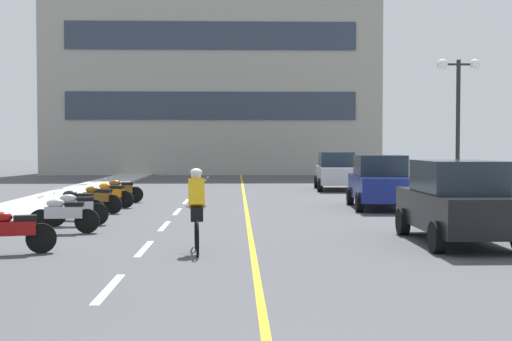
{
  "coord_description": "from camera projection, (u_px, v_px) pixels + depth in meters",
  "views": [
    {
      "loc": [
        -0.08,
        -4.36,
        2.16
      ],
      "look_at": [
        0.46,
        14.75,
        1.45
      ],
      "focal_mm": 48.44,
      "sensor_mm": 36.0,
      "label": 1
    }
  ],
  "objects": [
    {
      "name": "lane_dash_4",
      "position": [
        177.0,
        212.0,
        22.36
      ],
      "size": [
        0.14,
        2.2,
        0.01
      ],
      "primitive_type": "cube",
      "color": "silver",
      "rests_on": "ground"
    },
    {
      "name": "lane_dash_8",
      "position": [
        202.0,
        184.0,
        38.35
      ],
      "size": [
        0.14,
        2.2,
        0.01
      ],
      "primitive_type": "cube",
      "color": "silver",
      "rests_on": "ground"
    },
    {
      "name": "motorcycle_3",
      "position": [
        11.0,
        231.0,
        13.58
      ],
      "size": [
        1.66,
        0.72,
        0.92
      ],
      "color": "black",
      "rests_on": "ground"
    },
    {
      "name": "street_lamp_mid",
      "position": [
        458.0,
        98.0,
        23.22
      ],
      "size": [
        1.46,
        0.36,
        4.93
      ],
      "color": "black",
      "rests_on": "curb_right"
    },
    {
      "name": "parked_car_mid",
      "position": [
        380.0,
        181.0,
        23.54
      ],
      "size": [
        2.11,
        4.29,
        1.82
      ],
      "color": "black",
      "rests_on": "ground"
    },
    {
      "name": "motorcycle_6",
      "position": [
        76.0,
        204.0,
        19.84
      ],
      "size": [
        1.69,
        0.61,
        0.92
      ],
      "color": "black",
      "rests_on": "ground"
    },
    {
      "name": "office_building",
      "position": [
        213.0,
        66.0,
        53.14
      ],
      "size": [
        24.61,
        8.35,
        16.56
      ],
      "color": "#9E998E",
      "rests_on": "ground"
    },
    {
      "name": "motorcycle_7",
      "position": [
        97.0,
        198.0,
        21.83
      ],
      "size": [
        1.64,
        0.79,
        0.92
      ],
      "color": "black",
      "rests_on": "ground"
    },
    {
      "name": "centre_line_yellow",
      "position": [
        244.0,
        197.0,
        28.42
      ],
      "size": [
        0.12,
        66.0,
        0.01
      ],
      "primitive_type": "cube",
      "color": "gold",
      "rests_on": "ground"
    },
    {
      "name": "lane_dash_10",
      "position": [
        208.0,
        177.0,
        46.34
      ],
      "size": [
        0.14,
        2.2,
        0.01
      ],
      "primitive_type": "cube",
      "color": "silver",
      "rests_on": "ground"
    },
    {
      "name": "lane_dash_3",
      "position": [
        164.0,
        226.0,
        18.37
      ],
      "size": [
        0.14,
        2.2,
        0.01
      ],
      "primitive_type": "cube",
      "color": "silver",
      "rests_on": "ground"
    },
    {
      "name": "lane_dash_6",
      "position": [
        193.0,
        194.0,
        30.35
      ],
      "size": [
        0.14,
        2.2,
        0.01
      ],
      "primitive_type": "cube",
      "color": "silver",
      "rests_on": "ground"
    },
    {
      "name": "lane_dash_2",
      "position": [
        144.0,
        248.0,
        14.37
      ],
      "size": [
        0.14,
        2.2,
        0.01
      ],
      "primitive_type": "cube",
      "color": "silver",
      "rests_on": "ground"
    },
    {
      "name": "lane_dash_9",
      "position": [
        205.0,
        180.0,
        42.34
      ],
      "size": [
        0.14,
        2.2,
        0.01
      ],
      "primitive_type": "cube",
      "color": "silver",
      "rests_on": "ground"
    },
    {
      "name": "lane_dash_11",
      "position": [
        210.0,
        175.0,
        50.33
      ],
      "size": [
        0.14,
        2.2,
        0.01
      ],
      "primitive_type": "cube",
      "color": "silver",
      "rests_on": "ground"
    },
    {
      "name": "lane_dash_5",
      "position": [
        186.0,
        201.0,
        26.36
      ],
      "size": [
        0.14,
        2.2,
        0.01
      ],
      "primitive_type": "cube",
      "color": "silver",
      "rests_on": "ground"
    },
    {
      "name": "parked_car_near",
      "position": [
        457.0,
        202.0,
        15.16
      ],
      "size": [
        1.93,
        4.2,
        1.82
      ],
      "color": "black",
      "rests_on": "ground"
    },
    {
      "name": "motorcycle_9",
      "position": [
        120.0,
        190.0,
        25.8
      ],
      "size": [
        1.7,
        0.6,
        0.92
      ],
      "color": "black",
      "rests_on": "ground"
    },
    {
      "name": "motorcycle_4",
      "position": [
        64.0,
        214.0,
        16.8
      ],
      "size": [
        1.7,
        0.6,
        0.92
      ],
      "color": "black",
      "rests_on": "ground"
    },
    {
      "name": "motorcycle_8",
      "position": [
        110.0,
        194.0,
        23.72
      ],
      "size": [
        1.67,
        0.71,
        0.92
      ],
      "color": "black",
      "rests_on": "ground"
    },
    {
      "name": "lane_dash_1",
      "position": [
        109.0,
        288.0,
        10.38
      ],
      "size": [
        0.14,
        2.2,
        0.01
      ],
      "primitive_type": "cube",
      "color": "silver",
      "rests_on": "ground"
    },
    {
      "name": "lane_dash_7",
      "position": [
        198.0,
        188.0,
        34.35
      ],
      "size": [
        0.14,
        2.2,
        0.01
      ],
      "primitive_type": "cube",
      "color": "silver",
      "rests_on": "ground"
    },
    {
      "name": "parked_car_far",
      "position": [
        336.0,
        171.0,
        33.21
      ],
      "size": [
        2.11,
        4.29,
        1.82
      ],
      "color": "black",
      "rests_on": "ground"
    },
    {
      "name": "ground_plane",
      "position": [
        239.0,
        204.0,
        25.42
      ],
      "size": [
        140.0,
        140.0,
        0.0
      ],
      "primitive_type": "plane",
      "color": "#47474C"
    },
    {
      "name": "cyclist_rider",
      "position": [
        197.0,
        208.0,
        13.83
      ],
      "size": [
        0.43,
        1.77,
        1.71
      ],
      "color": "black",
      "rests_on": "ground"
    },
    {
      "name": "curb_right",
      "position": [
        412.0,
        196.0,
        28.62
      ],
      "size": [
        2.4,
        72.0,
        0.12
      ],
      "primitive_type": "cube",
      "color": "#A8A8A3",
      "rests_on": "ground"
    },
    {
      "name": "motorcycle_5",
      "position": [
        76.0,
        208.0,
        18.39
      ],
      "size": [
        1.69,
        0.63,
        0.92
      ],
      "color": "black",
      "rests_on": "ground"
    },
    {
      "name": "curb_left",
      "position": [
        62.0,
        196.0,
        28.21
      ],
      "size": [
        2.4,
        72.0,
        0.12
      ],
      "primitive_type": "cube",
      "color": "#A8A8A3",
      "rests_on": "ground"
    }
  ]
}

